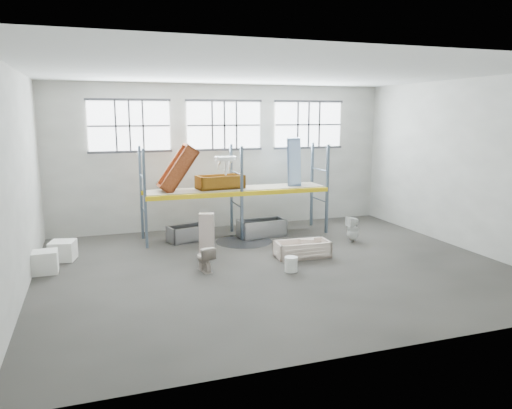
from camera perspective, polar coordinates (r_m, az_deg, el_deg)
name	(u,v)px	position (r m, az deg, el deg)	size (l,w,h in m)	color
floor	(274,268)	(13.04, 2.14, -7.42)	(12.00, 10.00, 0.10)	#4D4943
ceiling	(275,70)	(12.46, 2.30, 15.51)	(12.00, 10.00, 0.10)	silver
wall_back	(224,157)	(17.28, -3.80, 5.62)	(12.00, 0.10, 5.00)	#9F9D94
wall_front	(388,207)	(8.03, 15.18, -0.31)	(12.00, 0.10, 5.00)	#9E9D92
wall_left	(15,183)	(11.79, -26.46, 2.29)	(0.10, 10.00, 5.00)	beige
wall_right	(466,165)	(15.70, 23.38, 4.30)	(0.10, 10.00, 5.00)	#A7A599
window_left	(129,126)	(16.58, -14.63, 8.91)	(2.60, 0.04, 1.60)	white
window_mid	(224,125)	(17.12, -3.75, 9.26)	(2.60, 0.04, 1.60)	white
window_right	(308,125)	(18.21, 6.15, 9.30)	(2.60, 0.04, 1.60)	white
rack_upright_la	(145,199)	(14.76, -12.88, 0.64)	(0.08, 0.08, 3.00)	slate
rack_upright_lb	(141,193)	(15.94, -13.34, 1.33)	(0.08, 0.08, 3.00)	slate
rack_upright_ma	(242,194)	(15.35, -1.68, 1.27)	(0.08, 0.08, 3.00)	slate
rack_upright_mb	(231,188)	(16.49, -2.91, 1.90)	(0.08, 0.08, 3.00)	slate
rack_upright_ra	(327,189)	(16.47, 8.35, 1.79)	(0.08, 0.08, 3.00)	slate
rack_upright_rb	(312,184)	(17.53, 6.57, 2.35)	(0.08, 0.08, 3.00)	slate
rack_beam_front	(242,194)	(15.35, -1.68, 1.27)	(6.00, 0.10, 0.14)	yellow
rack_beam_back	(231,188)	(16.49, -2.91, 1.90)	(6.00, 0.10, 0.14)	yellow
shelf_deck	(236,189)	(15.90, -2.32, 1.88)	(5.90, 1.10, 0.03)	gray
wet_patch	(244,241)	(15.47, -1.43, -4.33)	(1.80, 1.80, 0.00)	black
bathtub_beige	(302,249)	(13.83, 5.47, -5.22)	(1.52, 0.72, 0.45)	#F1D9C8
cistern_spare	(307,245)	(14.03, 5.98, -4.77)	(0.39, 0.19, 0.37)	beige
sink_in_tub	(284,253)	(13.64, 3.26, -5.70)	(0.42, 0.42, 0.14)	#F2DECF
toilet_beige	(204,258)	(12.59, -6.07, -6.29)	(0.37, 0.66, 0.67)	beige
cistern_tall	(207,236)	(13.65, -5.79, -3.66)	(0.41, 0.27, 1.27)	beige
toilet_white	(353,229)	(15.67, 11.28, -2.83)	(0.36, 0.37, 0.81)	white
steel_tub_left	(190,233)	(15.64, -7.77, -3.33)	(1.37, 0.64, 0.50)	#AAACB1
steel_tub_right	(262,228)	(16.04, 0.66, -2.77)	(1.53, 0.71, 0.56)	#AFB2B8
rust_tub_flat	(220,182)	(15.78, -4.23, 2.67)	(1.51, 0.71, 0.42)	brown
rust_tub_tilted	(178,169)	(15.43, -9.17, 4.17)	(1.60, 0.75, 0.45)	#9C4422
sink_on_shelf	(226,174)	(15.55, -3.58, 3.59)	(0.69, 0.53, 0.61)	silver
blue_tub_upright	(294,162)	(16.59, 4.49, 5.05)	(1.59, 0.75, 0.45)	#8CACDB
bucket	(291,264)	(12.54, 4.13, -7.01)	(0.33, 0.33, 0.38)	white
carton_near	(44,262)	(13.49, -23.63, -6.21)	(0.67, 0.57, 0.57)	white
carton_far	(63,251)	(14.48, -21.72, -5.04)	(0.64, 0.64, 0.53)	white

